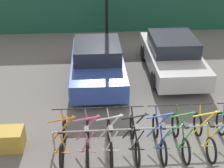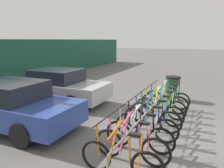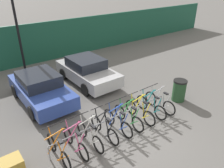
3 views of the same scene
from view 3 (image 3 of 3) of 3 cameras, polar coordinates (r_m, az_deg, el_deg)
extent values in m
plane|color=#605E5B|center=(8.43, 5.37, -12.89)|extent=(120.00, 120.00, 0.00)
cube|color=#19513D|center=(15.42, -19.34, 9.94)|extent=(36.00, 0.16, 2.63)
cylinder|color=gray|center=(8.33, 0.69, -8.55)|extent=(5.28, 0.04, 0.04)
cylinder|color=gray|center=(7.53, -16.08, -17.04)|extent=(0.04, 0.04, 0.55)
cylinder|color=gray|center=(10.08, 12.60, -4.35)|extent=(0.04, 0.04, 0.55)
torus|color=black|center=(7.09, -11.93, -19.17)|extent=(0.06, 0.66, 0.66)
torus|color=black|center=(7.82, -15.51, -14.48)|extent=(0.06, 0.66, 0.66)
cylinder|color=orange|center=(7.35, -14.64, -14.18)|extent=(0.60, 0.04, 0.76)
cylinder|color=orange|center=(7.12, -14.75, -12.51)|extent=(0.68, 0.04, 0.16)
cylinder|color=orange|center=(7.15, -13.43, -16.02)|extent=(0.14, 0.04, 0.63)
cylinder|color=orange|center=(6.99, -12.72, -16.80)|extent=(0.32, 0.03, 0.58)
cylinder|color=orange|center=(7.24, -12.66, -18.35)|extent=(0.40, 0.03, 0.08)
cylinder|color=orange|center=(7.57, -15.70, -12.68)|extent=(0.12, 0.04, 0.69)
cylinder|color=black|center=(7.32, -15.92, -10.63)|extent=(0.52, 0.03, 0.03)
cube|color=black|center=(6.86, -13.39, -14.36)|extent=(0.10, 0.22, 0.05)
torus|color=black|center=(7.27, -7.47, -17.30)|extent=(0.06, 0.66, 0.66)
torus|color=black|center=(7.99, -11.44, -12.95)|extent=(0.06, 0.66, 0.66)
cylinder|color=#E55993|center=(7.53, -10.35, -12.54)|extent=(0.60, 0.04, 0.76)
cylinder|color=#E55993|center=(7.30, -10.35, -10.87)|extent=(0.68, 0.04, 0.16)
cylinder|color=#E55993|center=(7.33, -9.02, -14.27)|extent=(0.14, 0.04, 0.63)
cylinder|color=#E55993|center=(7.18, -8.23, -14.98)|extent=(0.32, 0.03, 0.58)
cylinder|color=#E55993|center=(7.42, -8.28, -16.55)|extent=(0.40, 0.03, 0.08)
cylinder|color=#E55993|center=(7.75, -11.52, -11.14)|extent=(0.12, 0.04, 0.69)
cylinder|color=black|center=(7.50, -11.63, -9.09)|extent=(0.52, 0.03, 0.03)
cube|color=black|center=(7.05, -8.84, -12.59)|extent=(0.10, 0.22, 0.05)
torus|color=black|center=(7.48, -3.64, -15.58)|extent=(0.06, 0.66, 0.66)
torus|color=black|center=(8.18, -7.88, -11.55)|extent=(0.06, 0.66, 0.66)
cylinder|color=silver|center=(7.73, -6.62, -11.05)|extent=(0.60, 0.04, 0.76)
cylinder|color=silver|center=(7.51, -6.53, -9.38)|extent=(0.68, 0.04, 0.16)
cylinder|color=silver|center=(7.54, -5.23, -12.68)|extent=(0.14, 0.04, 0.63)
cylinder|color=silver|center=(7.39, -4.37, -13.32)|extent=(0.32, 0.03, 0.58)
cylinder|color=silver|center=(7.62, -4.51, -14.90)|extent=(0.40, 0.03, 0.08)
cylinder|color=silver|center=(7.94, -7.88, -9.74)|extent=(0.12, 0.04, 0.69)
cylinder|color=black|center=(7.70, -7.89, -7.70)|extent=(0.52, 0.03, 0.03)
cube|color=black|center=(7.26, -4.93, -10.98)|extent=(0.10, 0.22, 0.05)
torus|color=black|center=(7.75, 0.27, -13.72)|extent=(0.06, 0.66, 0.66)
torus|color=black|center=(8.43, -4.18, -10.02)|extent=(0.06, 0.66, 0.66)
cylinder|color=black|center=(7.99, -2.77, -9.44)|extent=(0.60, 0.04, 0.76)
cylinder|color=black|center=(7.78, -2.60, -7.78)|extent=(0.68, 0.04, 0.16)
cylinder|color=black|center=(7.81, -1.32, -10.96)|extent=(0.14, 0.04, 0.63)
cylinder|color=black|center=(7.66, -0.41, -11.53)|extent=(0.32, 0.03, 0.58)
cylinder|color=black|center=(7.89, -0.64, -13.11)|extent=(0.40, 0.03, 0.08)
cylinder|color=black|center=(8.20, -4.10, -8.23)|extent=(0.12, 0.04, 0.69)
cylinder|color=black|center=(7.97, -4.01, -6.21)|extent=(0.52, 0.03, 0.03)
cube|color=black|center=(7.54, -0.92, -9.25)|extent=(0.10, 0.22, 0.05)
torus|color=black|center=(8.07, 3.86, -11.93)|extent=(0.06, 0.66, 0.66)
torus|color=black|center=(8.72, -0.73, -8.55)|extent=(0.06, 0.66, 0.66)
cylinder|color=#284CB7|center=(8.29, 0.80, -7.90)|extent=(0.60, 0.04, 0.76)
cylinder|color=#284CB7|center=(8.09, 1.05, -6.26)|extent=(0.68, 0.04, 0.16)
cylinder|color=#284CB7|center=(8.12, 2.29, -9.31)|extent=(0.14, 0.04, 0.63)
cylinder|color=#284CB7|center=(7.98, 3.22, -9.82)|extent=(0.32, 0.03, 0.58)
cylinder|color=#284CB7|center=(8.20, 2.92, -11.39)|extent=(0.40, 0.03, 0.08)
cylinder|color=#284CB7|center=(8.49, -0.57, -6.78)|extent=(0.12, 0.04, 0.69)
cylinder|color=black|center=(8.27, -0.40, -4.79)|extent=(0.52, 0.03, 0.03)
cube|color=black|center=(7.86, 2.77, -7.61)|extent=(0.10, 0.22, 0.05)
torus|color=black|center=(8.37, 6.72, -10.47)|extent=(0.06, 0.66, 0.66)
torus|color=black|center=(8.99, 2.06, -7.33)|extent=(0.06, 0.66, 0.66)
cylinder|color=#288438|center=(8.59, 3.67, -6.63)|extent=(0.60, 0.04, 0.76)
cylinder|color=#288438|center=(8.39, 3.96, -5.01)|extent=(0.68, 0.04, 0.16)
cylinder|color=#288438|center=(8.42, 5.17, -7.95)|extent=(0.14, 0.04, 0.63)
cylinder|color=#288438|center=(8.28, 6.11, -8.42)|extent=(0.32, 0.03, 0.58)
cylinder|color=#288438|center=(8.49, 5.77, -9.97)|extent=(0.40, 0.03, 0.08)
cylinder|color=#288438|center=(8.78, 2.28, -5.58)|extent=(0.12, 0.04, 0.69)
cylinder|color=black|center=(8.56, 2.50, -3.63)|extent=(0.52, 0.03, 0.03)
cube|color=black|center=(8.17, 5.70, -6.27)|extent=(0.10, 0.22, 0.05)
torus|color=black|center=(8.74, 9.68, -8.89)|extent=(0.06, 0.66, 0.66)
torus|color=black|center=(9.34, 5.01, -6.01)|extent=(0.06, 0.66, 0.66)
cylinder|color=yellow|center=(8.95, 6.67, -5.27)|extent=(0.60, 0.04, 0.76)
cylinder|color=yellow|center=(8.76, 7.02, -3.69)|extent=(0.68, 0.04, 0.16)
cylinder|color=yellow|center=(8.78, 8.17, -6.51)|extent=(0.14, 0.04, 0.63)
cylinder|color=yellow|center=(8.66, 9.12, -6.92)|extent=(0.32, 0.03, 0.58)
cylinder|color=yellow|center=(8.86, 8.73, -8.45)|extent=(0.40, 0.03, 0.08)
cylinder|color=yellow|center=(9.13, 5.27, -4.30)|extent=(0.12, 0.04, 0.69)
cylinder|color=black|center=(8.93, 5.55, -2.40)|extent=(0.52, 0.03, 0.03)
cube|color=black|center=(8.55, 8.76, -4.86)|extent=(0.10, 0.22, 0.05)
torus|color=black|center=(9.15, 12.49, -7.37)|extent=(0.06, 0.66, 0.66)
torus|color=black|center=(9.73, 7.84, -4.73)|extent=(0.06, 0.66, 0.66)
cylinder|color=#197A7F|center=(9.35, 9.54, -3.96)|extent=(0.60, 0.04, 0.76)
cylinder|color=#197A7F|center=(9.17, 9.92, -2.42)|extent=(0.68, 0.04, 0.16)
cylinder|color=#197A7F|center=(9.20, 11.03, -5.11)|extent=(0.14, 0.04, 0.63)
cylinder|color=#197A7F|center=(9.08, 11.97, -5.49)|extent=(0.32, 0.03, 0.58)
cylinder|color=#197A7F|center=(9.27, 11.55, -6.98)|extent=(0.40, 0.03, 0.08)
cylinder|color=#197A7F|center=(9.53, 8.14, -3.06)|extent=(0.12, 0.04, 0.69)
cylinder|color=black|center=(9.33, 8.47, -1.21)|extent=(0.52, 0.03, 0.03)
cube|color=black|center=(8.97, 11.65, -3.50)|extent=(0.10, 0.22, 0.05)
torus|color=black|center=(9.53, 14.71, -6.16)|extent=(0.06, 0.66, 0.66)
torus|color=black|center=(10.09, 10.10, -3.69)|extent=(0.06, 0.66, 0.66)
cylinder|color=#B7B7BC|center=(9.72, 11.82, -2.91)|extent=(0.60, 0.04, 0.76)
cylinder|color=#B7B7BC|center=(9.55, 12.22, -1.41)|extent=(0.68, 0.04, 0.16)
cylinder|color=#B7B7BC|center=(9.57, 13.28, -3.99)|extent=(0.14, 0.04, 0.63)
cylinder|color=#B7B7BC|center=(9.46, 14.21, -4.34)|extent=(0.32, 0.03, 0.58)
cylinder|color=#B7B7BC|center=(9.64, 13.77, -5.79)|extent=(0.40, 0.03, 0.08)
cylinder|color=#B7B7BC|center=(9.90, 10.43, -2.06)|extent=(0.12, 0.04, 0.69)
cylinder|color=black|center=(9.70, 10.79, -0.26)|extent=(0.52, 0.03, 0.03)
cube|color=black|center=(9.36, 13.92, -2.42)|extent=(0.10, 0.22, 0.05)
cube|color=#2D479E|center=(10.58, -18.03, -1.69)|extent=(1.80, 4.08, 0.62)
cube|color=#1E232D|center=(10.43, -18.67, 1.29)|extent=(1.58, 1.88, 0.52)
cylinder|color=black|center=(11.53, -23.91, -1.72)|extent=(0.20, 0.64, 0.64)
cylinder|color=black|center=(11.94, -16.13, 0.58)|extent=(0.20, 0.64, 0.64)
cylinder|color=black|center=(9.51, -20.02, -7.16)|extent=(0.20, 0.64, 0.64)
cylinder|color=black|center=(10.00, -10.83, -4.11)|extent=(0.20, 0.64, 0.64)
cube|color=#B7B7BC|center=(11.99, -6.44, 2.91)|extent=(1.80, 4.10, 0.62)
cube|color=#1E232D|center=(11.85, -6.84, 5.59)|extent=(1.58, 1.89, 0.52)
cylinder|color=black|center=(12.70, -12.50, 2.60)|extent=(0.20, 0.64, 0.64)
cylinder|color=black|center=(13.43, -5.96, 4.45)|extent=(0.20, 0.64, 0.64)
cylinder|color=black|center=(10.78, -6.90, -1.42)|extent=(0.20, 0.64, 0.64)
cylinder|color=black|center=(11.63, 0.30, 0.99)|extent=(0.20, 0.64, 0.64)
cylinder|color=black|center=(13.75, -23.92, 15.50)|extent=(0.14, 0.14, 6.42)
cylinder|color=#234728|center=(10.70, 17.10, -1.79)|extent=(0.60, 0.60, 0.95)
cylinder|color=black|center=(10.47, 17.47, 0.70)|extent=(0.63, 0.63, 0.08)
cube|color=#B28C33|center=(7.49, -24.92, -19.17)|extent=(0.70, 0.56, 0.55)
camera|label=1|loc=(2.81, 73.89, 9.05)|focal=50.00mm
camera|label=2|loc=(4.97, -50.09, -18.33)|focal=35.00mm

